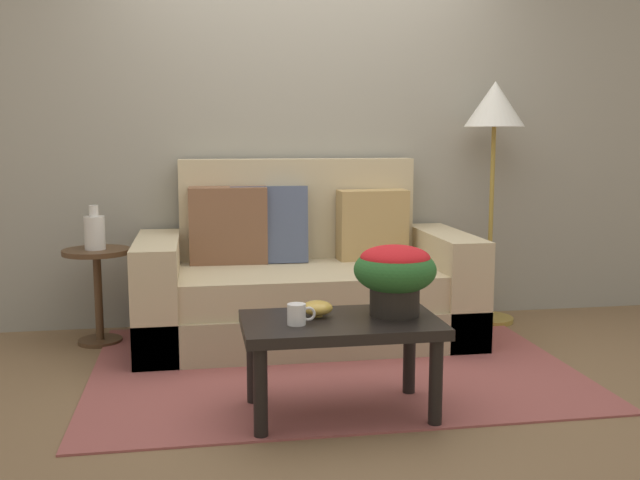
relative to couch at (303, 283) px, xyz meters
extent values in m
plane|color=brown|center=(0.06, -0.75, -0.34)|extent=(14.00, 14.00, 0.00)
cube|color=gray|center=(0.06, 0.50, 1.03)|extent=(6.40, 0.12, 2.75)
cube|color=#994C47|center=(0.06, -0.59, -0.34)|extent=(2.54, 1.86, 0.01)
cube|color=tan|center=(0.01, -0.07, -0.22)|extent=(2.01, 0.94, 0.25)
cube|color=tan|center=(0.01, -0.10, 0.01)|extent=(1.51, 0.85, 0.21)
cube|color=tan|center=(0.01, 0.31, 0.32)|extent=(1.51, 0.17, 0.87)
cube|color=tan|center=(-0.87, -0.07, -0.02)|extent=(0.25, 0.94, 0.65)
cube|color=tan|center=(0.89, -0.07, -0.02)|extent=(0.25, 0.94, 0.65)
cube|color=#4C5670|center=(-0.19, 0.16, 0.35)|extent=(0.48, 0.18, 0.49)
cube|color=tan|center=(0.47, 0.15, 0.34)|extent=(0.46, 0.20, 0.45)
cube|color=brown|center=(-0.45, 0.15, 0.35)|extent=(0.48, 0.19, 0.48)
cylinder|color=black|center=(-0.40, -1.47, -0.15)|extent=(0.06, 0.06, 0.39)
cylinder|color=black|center=(0.36, -1.47, -0.15)|extent=(0.06, 0.06, 0.39)
cylinder|color=black|center=(-0.40, -1.07, -0.15)|extent=(0.06, 0.06, 0.39)
cylinder|color=black|center=(0.36, -1.07, -0.15)|extent=(0.06, 0.06, 0.39)
cube|color=black|center=(-0.02, -1.27, 0.07)|extent=(0.88, 0.52, 0.05)
cylinder|color=#4C331E|center=(-1.24, 0.09, -0.33)|extent=(0.26, 0.26, 0.03)
cylinder|color=#4C331E|center=(-1.24, 0.09, -0.06)|extent=(0.05, 0.05, 0.52)
cylinder|color=#4C331E|center=(-1.24, 0.09, 0.22)|extent=(0.40, 0.40, 0.03)
cylinder|color=olive|center=(1.29, 0.19, -0.33)|extent=(0.34, 0.34, 0.03)
cylinder|color=olive|center=(1.29, 0.19, 0.32)|extent=(0.03, 0.03, 1.27)
cone|color=beige|center=(1.29, 0.19, 1.11)|extent=(0.39, 0.39, 0.29)
cylinder|color=black|center=(0.24, -1.23, 0.17)|extent=(0.23, 0.23, 0.14)
ellipsoid|color=#286028|center=(0.24, -1.23, 0.31)|extent=(0.37, 0.37, 0.21)
ellipsoid|color=red|center=(0.24, -1.23, 0.36)|extent=(0.32, 0.32, 0.12)
cylinder|color=white|center=(-0.23, -1.33, 0.14)|extent=(0.08, 0.08, 0.09)
torus|color=white|center=(-0.17, -1.33, 0.14)|extent=(0.06, 0.01, 0.06)
cylinder|color=gold|center=(-0.11, -1.20, 0.11)|extent=(0.05, 0.05, 0.02)
ellipsoid|color=gold|center=(-0.11, -1.20, 0.14)|extent=(0.14, 0.14, 0.06)
cylinder|color=silver|center=(-1.24, 0.08, 0.33)|extent=(0.12, 0.12, 0.20)
cylinder|color=silver|center=(-1.24, 0.08, 0.47)|extent=(0.05, 0.05, 0.07)
camera|label=1|loc=(-0.64, -4.35, 0.91)|focal=40.78mm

